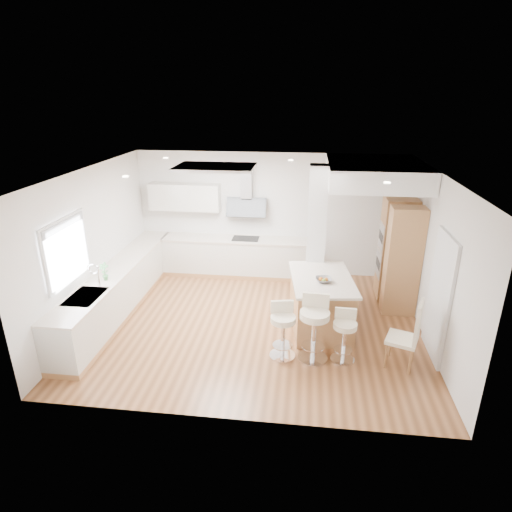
# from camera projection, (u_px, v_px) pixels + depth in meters

# --- Properties ---
(ground) EXTENTS (6.00, 6.00, 0.00)m
(ground) POSITION_uv_depth(u_px,v_px,m) (256.00, 324.00, 7.95)
(ground) COLOR #986038
(ground) RESTS_ON ground
(ceiling) EXTENTS (6.00, 5.00, 0.02)m
(ceiling) POSITION_uv_depth(u_px,v_px,m) (256.00, 324.00, 7.95)
(ceiling) COLOR white
(ceiling) RESTS_ON ground
(wall_back) EXTENTS (6.00, 0.04, 2.80)m
(wall_back) POSITION_uv_depth(u_px,v_px,m) (269.00, 215.00, 9.75)
(wall_back) COLOR silver
(wall_back) RESTS_ON ground
(wall_left) EXTENTS (0.04, 5.00, 2.80)m
(wall_left) POSITION_uv_depth(u_px,v_px,m) (92.00, 246.00, 7.78)
(wall_left) COLOR silver
(wall_left) RESTS_ON ground
(wall_right) EXTENTS (0.04, 5.00, 2.80)m
(wall_right) POSITION_uv_depth(u_px,v_px,m) (435.00, 261.00, 7.10)
(wall_right) COLOR silver
(wall_right) RESTS_ON ground
(skylight) EXTENTS (4.10, 2.10, 0.06)m
(skylight) POSITION_uv_depth(u_px,v_px,m) (216.00, 167.00, 7.59)
(skylight) COLOR silver
(skylight) RESTS_ON ground
(window_left) EXTENTS (0.06, 1.28, 1.07)m
(window_left) POSITION_uv_depth(u_px,v_px,m) (66.00, 248.00, 6.83)
(window_left) COLOR white
(window_left) RESTS_ON ground
(doorway_right) EXTENTS (0.05, 1.00, 2.10)m
(doorway_right) POSITION_uv_depth(u_px,v_px,m) (439.00, 299.00, 6.70)
(doorway_right) COLOR #4A403A
(doorway_right) RESTS_ON ground
(counter_left) EXTENTS (0.63, 4.50, 1.35)m
(counter_left) POSITION_uv_depth(u_px,v_px,m) (119.00, 288.00, 8.30)
(counter_left) COLOR tan
(counter_left) RESTS_ON ground
(counter_back) EXTENTS (3.62, 0.63, 2.50)m
(counter_back) POSITION_uv_depth(u_px,v_px,m) (228.00, 246.00, 9.86)
(counter_back) COLOR tan
(counter_back) RESTS_ON ground
(pillar) EXTENTS (0.35, 0.35, 2.80)m
(pillar) POSITION_uv_depth(u_px,v_px,m) (316.00, 238.00, 8.20)
(pillar) COLOR silver
(pillar) RESTS_ON ground
(soffit) EXTENTS (1.78, 2.20, 0.40)m
(soffit) POSITION_uv_depth(u_px,v_px,m) (375.00, 173.00, 8.07)
(soffit) COLOR white
(soffit) RESTS_ON ground
(oven_column) EXTENTS (0.63, 1.21, 2.10)m
(oven_column) POSITION_uv_depth(u_px,v_px,m) (398.00, 254.00, 8.40)
(oven_column) COLOR tan
(oven_column) RESTS_ON ground
(peninsula) EXTENTS (1.24, 1.71, 1.04)m
(peninsula) POSITION_uv_depth(u_px,v_px,m) (321.00, 302.00, 7.69)
(peninsula) COLOR tan
(peninsula) RESTS_ON ground
(bar_stool_a) EXTENTS (0.49, 0.49, 0.94)m
(bar_stool_a) POSITION_uv_depth(u_px,v_px,m) (283.00, 327.00, 6.80)
(bar_stool_a) COLOR white
(bar_stool_a) RESTS_ON ground
(bar_stool_b) EXTENTS (0.51, 0.51, 1.09)m
(bar_stool_b) POSITION_uv_depth(u_px,v_px,m) (314.00, 325.00, 6.71)
(bar_stool_b) COLOR white
(bar_stool_b) RESTS_ON ground
(bar_stool_c) EXTENTS (0.41, 0.41, 0.86)m
(bar_stool_c) POSITION_uv_depth(u_px,v_px,m) (344.00, 333.00, 6.71)
(bar_stool_c) COLOR white
(bar_stool_c) RESTS_ON ground
(dining_chair) EXTENTS (0.57, 0.57, 1.15)m
(dining_chair) POSITION_uv_depth(u_px,v_px,m) (410.00, 333.00, 6.49)
(dining_chair) COLOR beige
(dining_chair) RESTS_ON ground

